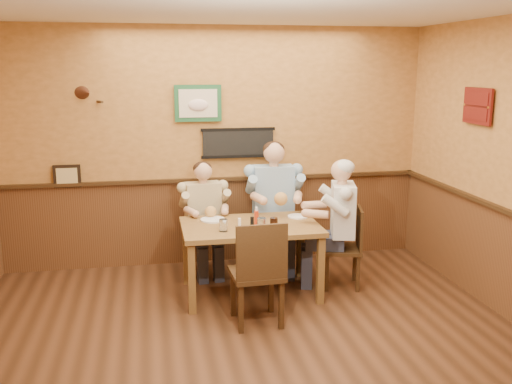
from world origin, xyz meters
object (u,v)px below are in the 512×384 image
dining_table (250,233)px  salt_shaker (239,222)px  chair_back_left (204,238)px  diner_blue_polo (273,213)px  hot_sauce_bottle (256,218)px  water_glass_left (223,225)px  water_glass_mid (262,224)px  chair_back_right (273,229)px  diner_white_elder (342,230)px  diner_tan_shirt (204,223)px  pepper_shaker (252,221)px  chair_right_end (342,247)px  cola_tumbler (274,223)px  chair_near_side (257,271)px

dining_table → salt_shaker: salt_shaker is taller
chair_back_left → salt_shaker: size_ratio=10.05×
diner_blue_polo → hot_sauce_bottle: (-0.35, -0.79, 0.17)m
water_glass_left → water_glass_mid: 0.38m
dining_table → diner_blue_polo: (0.40, 0.70, 0.02)m
chair_back_right → water_glass_mid: 1.06m
diner_blue_polo → diner_white_elder: diner_blue_polo is taller
hot_sauce_bottle → dining_table: bearing=118.0°
salt_shaker → diner_tan_shirt: bearing=110.8°
diner_blue_polo → water_glass_left: size_ratio=11.04×
diner_blue_polo → hot_sauce_bottle: size_ratio=7.33×
chair_back_left → diner_blue_polo: (0.81, -0.04, 0.27)m
chair_back_left → diner_white_elder: size_ratio=0.65×
diner_blue_polo → water_glass_mid: size_ratio=10.32×
dining_table → diner_blue_polo: diner_blue_polo is taller
diner_white_elder → pepper_shaker: diner_white_elder is taller
chair_right_end → cola_tumbler: chair_right_end is taller
cola_tumbler → hot_sauce_bottle: (-0.16, 0.07, 0.04)m
diner_blue_polo → water_glass_left: (-0.70, -0.90, 0.13)m
water_glass_left → cola_tumbler: water_glass_left is taller
diner_blue_polo → diner_white_elder: (0.61, -0.68, -0.05)m
hot_sauce_bottle → chair_right_end: bearing=6.8°
chair_back_left → salt_shaker: (0.29, -0.77, 0.38)m
salt_shaker → cola_tumbler: bearing=-20.7°
chair_back_right → cola_tumbler: chair_back_right is taller
water_glass_left → pepper_shaker: bearing=25.2°
dining_table → chair_back_right: size_ratio=1.48×
chair_right_end → hot_sauce_bottle: 1.04m
chair_back_left → water_glass_left: 1.02m
chair_near_side → hot_sauce_bottle: 0.70m
cola_tumbler → salt_shaker: (-0.33, 0.12, -0.01)m
diner_blue_polo → salt_shaker: (-0.51, -0.74, 0.11)m
salt_shaker → chair_right_end: bearing=3.1°
chair_right_end → diner_blue_polo: diner_blue_polo is taller
diner_blue_polo → water_glass_left: 1.14m
chair_right_end → diner_blue_polo: size_ratio=0.64×
diner_white_elder → cola_tumbler: size_ratio=12.14×
diner_blue_polo → cola_tumbler: size_ratio=13.19×
chair_near_side → salt_shaker: bearing=-87.8°
hot_sauce_bottle → chair_near_side: bearing=-100.7°
diner_tan_shirt → water_glass_left: size_ratio=9.49×
salt_shaker → dining_table: bearing=16.9°
chair_back_left → cola_tumbler: size_ratio=7.94×
chair_back_left → chair_right_end: (1.41, -0.71, 0.03)m
dining_table → chair_back_right: chair_back_right is taller
diner_tan_shirt → cola_tumbler: size_ratio=11.34×
chair_right_end → cola_tumbler: (-0.79, -0.19, 0.37)m
dining_table → water_glass_left: (-0.30, -0.19, 0.15)m
chair_back_left → salt_shaker: bearing=-75.4°
diner_tan_shirt → hot_sauce_bottle: diner_tan_shirt is taller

